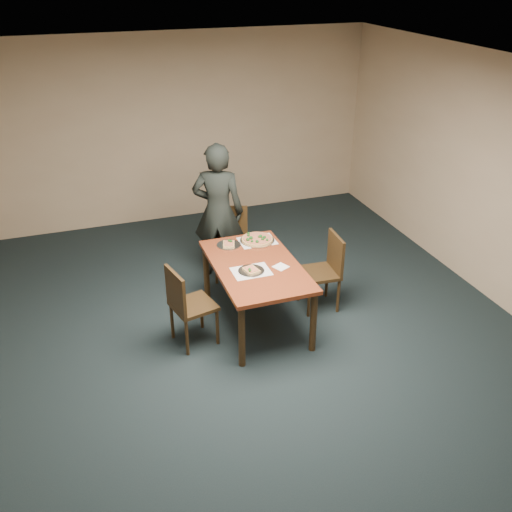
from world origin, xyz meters
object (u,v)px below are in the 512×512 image
object	(u,v)px
dining_table	(256,272)
diner	(218,211)
chair_far	(231,238)
chair_right	(326,267)
slice_plate_near	(251,270)
chair_left	(186,302)
slice_plate_far	(229,244)
pizza_pan	(257,239)

from	to	relation	value
dining_table	diner	size ratio (longest dim) A/B	0.85
chair_far	chair_right	bearing A→B (deg)	-34.05
diner	chair_right	bearing A→B (deg)	153.66
diner	slice_plate_near	xyz separation A→B (m)	(-0.03, -1.36, -0.12)
dining_table	slice_plate_near	size ratio (longest dim) A/B	5.36
chair_left	chair_right	xyz separation A→B (m)	(1.70, 0.21, 0.00)
chair_far	chair_left	distance (m)	1.58
dining_table	diner	xyz separation A→B (m)	(-0.07, 1.23, 0.22)
chair_far	slice_plate_far	world-z (taller)	chair_far
chair_right	slice_plate_near	world-z (taller)	chair_right
slice_plate_near	slice_plate_far	distance (m)	0.67
slice_plate_near	slice_plate_far	bearing A→B (deg)	93.90
chair_right	slice_plate_near	size ratio (longest dim) A/B	3.25
chair_right	pizza_pan	size ratio (longest dim) A/B	2.26
chair_far	chair_left	bearing A→B (deg)	-104.71
chair_far	slice_plate_far	size ratio (longest dim) A/B	3.25
chair_far	slice_plate_near	world-z (taller)	chair_far
chair_left	slice_plate_near	size ratio (longest dim) A/B	3.25
chair_far	slice_plate_far	distance (m)	0.71
chair_far	slice_plate_far	bearing A→B (deg)	-89.26
chair_far	chair_right	world-z (taller)	same
chair_right	pizza_pan	distance (m)	0.86
chair_far	slice_plate_near	distance (m)	1.34
slice_plate_near	slice_plate_far	world-z (taller)	slice_plate_near
dining_table	chair_far	size ratio (longest dim) A/B	1.65
diner	pizza_pan	bearing A→B (deg)	135.40
chair_right	slice_plate_far	bearing A→B (deg)	-110.39
pizza_pan	slice_plate_far	size ratio (longest dim) A/B	1.44
diner	slice_plate_far	bearing A→B (deg)	108.22
pizza_pan	chair_right	bearing A→B (deg)	-33.96
chair_far	chair_left	size ratio (longest dim) A/B	1.00
chair_left	pizza_pan	distance (m)	1.24
pizza_pan	slice_plate_far	world-z (taller)	pizza_pan
chair_left	slice_plate_near	distance (m)	0.76
dining_table	slice_plate_near	distance (m)	0.20
diner	slice_plate_far	world-z (taller)	diner
slice_plate_far	slice_plate_near	bearing A→B (deg)	-86.10
chair_right	slice_plate_far	world-z (taller)	chair_right
chair_far	chair_left	xyz separation A→B (m)	(-0.88, -1.31, 0.00)
slice_plate_near	dining_table	bearing A→B (deg)	53.33
slice_plate_far	chair_far	bearing A→B (deg)	71.35
dining_table	pizza_pan	distance (m)	0.58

